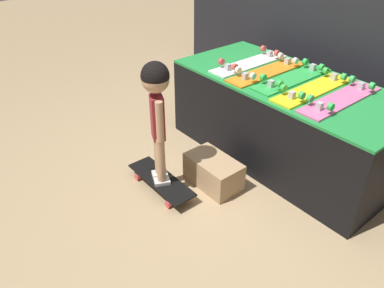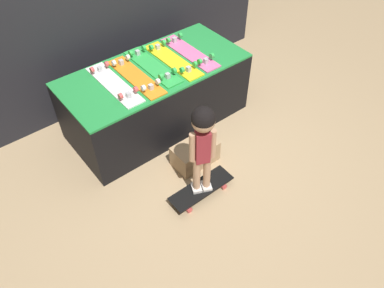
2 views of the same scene
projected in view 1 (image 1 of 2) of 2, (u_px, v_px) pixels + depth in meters
name	position (u px, v px, depth m)	size (l,w,h in m)	color
ground_plane	(237.00, 177.00, 3.04)	(16.00, 16.00, 0.00)	tan
display_rack	(284.00, 120.00, 3.12)	(1.88, 0.87, 0.70)	black
skateboard_white_on_rack	(249.00, 63.00, 3.22)	(0.19, 0.79, 0.09)	white
skateboard_orange_on_rack	(267.00, 71.00, 3.06)	(0.19, 0.79, 0.09)	orange
skateboard_green_on_rack	(293.00, 78.00, 2.94)	(0.19, 0.79, 0.09)	green
skateboard_yellow_on_rack	(314.00, 88.00, 2.77)	(0.19, 0.79, 0.09)	yellow
skateboard_pink_on_rack	(341.00, 98.00, 2.63)	(0.19, 0.79, 0.09)	pink
skateboard_on_floor	(161.00, 181.00, 2.88)	(0.63, 0.20, 0.09)	black
child	(157.00, 102.00, 2.51)	(0.21, 0.19, 0.94)	silver
storage_box	(213.00, 172.00, 2.90)	(0.44, 0.26, 0.23)	tan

